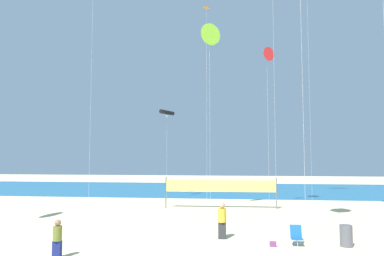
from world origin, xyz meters
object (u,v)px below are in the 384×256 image
(kite_lime_delta, at_px, (209,35))
(kite_black_tube, at_px, (167,113))
(volleyball_net, at_px, (220,187))
(trash_barrel, at_px, (346,236))
(kite_red_delta, at_px, (267,55))
(beachgoer_mustard_shirt, at_px, (222,219))
(beachgoer_olive_shirt, at_px, (57,238))
(kite_orange_diamond, at_px, (207,13))
(beach_handbag, at_px, (273,244))
(folding_beach_chair, at_px, (296,235))

(kite_lime_delta, bearing_deg, kite_black_tube, 120.43)
(volleyball_net, bearing_deg, trash_barrel, -61.69)
(volleyball_net, bearing_deg, kite_red_delta, 2.87)
(volleyball_net, bearing_deg, beachgoer_mustard_shirt, -87.39)
(beachgoer_olive_shirt, height_order, kite_red_delta, kite_red_delta)
(kite_orange_diamond, bearing_deg, beachgoer_olive_shirt, -103.96)
(volleyball_net, xyz_separation_m, beach_handbag, (2.79, -11.66, -1.52))
(kite_red_delta, relative_size, kite_lime_delta, 0.92)
(kite_lime_delta, bearing_deg, beach_handbag, -69.58)
(beachgoer_olive_shirt, bearing_deg, kite_lime_delta, -38.14)
(beachgoer_mustard_shirt, xyz_separation_m, folding_beach_chair, (3.41, -0.90, -0.48))
(beachgoer_mustard_shirt, distance_m, kite_lime_delta, 14.44)
(beachgoer_mustard_shirt, relative_size, volleyball_net, 0.21)
(beachgoer_olive_shirt, relative_size, folding_beach_chair, 1.72)
(beachgoer_mustard_shirt, relative_size, kite_orange_diamond, 0.10)
(volleyball_net, xyz_separation_m, kite_red_delta, (3.75, 0.19, 10.45))
(kite_black_tube, bearing_deg, volleyball_net, -45.89)
(folding_beach_chair, bearing_deg, beachgoer_mustard_shirt, 171.83)
(kite_orange_diamond, height_order, kite_black_tube, kite_orange_diamond)
(trash_barrel, height_order, kite_lime_delta, kite_lime_delta)
(beachgoer_olive_shirt, height_order, trash_barrel, beachgoer_olive_shirt)
(kite_lime_delta, bearing_deg, trash_barrel, -52.71)
(kite_black_tube, bearing_deg, kite_lime_delta, -59.57)
(beachgoer_olive_shirt, distance_m, kite_black_tube, 21.35)
(trash_barrel, xyz_separation_m, kite_black_tube, (-11.35, 16.71, 7.73))
(beach_handbag, bearing_deg, beachgoer_olive_shirt, -161.57)
(beachgoer_mustard_shirt, distance_m, folding_beach_chair, 3.56)
(trash_barrel, bearing_deg, beachgoer_olive_shirt, -164.61)
(volleyball_net, relative_size, kite_black_tube, 1.03)
(kite_red_delta, bearing_deg, beachgoer_olive_shirt, -123.29)
(beachgoer_mustard_shirt, height_order, beachgoer_olive_shirt, beachgoer_mustard_shirt)
(trash_barrel, xyz_separation_m, kite_red_delta, (-2.32, 11.45, 11.62))
(volleyball_net, xyz_separation_m, kite_black_tube, (-5.28, 5.45, 6.57))
(kite_lime_delta, distance_m, kite_orange_diamond, 7.75)
(folding_beach_chair, bearing_deg, kite_orange_diamond, 115.48)
(beachgoer_olive_shirt, bearing_deg, trash_barrel, -89.13)
(volleyball_net, distance_m, kite_red_delta, 11.11)
(beach_handbag, relative_size, kite_lime_delta, 0.02)
(kite_lime_delta, bearing_deg, beachgoer_olive_shirt, -113.61)
(kite_orange_diamond, bearing_deg, volleyball_net, -71.35)
(kite_lime_delta, xyz_separation_m, kite_black_tube, (-4.64, 7.90, -4.77))
(beachgoer_mustard_shirt, distance_m, beach_handbag, 2.78)
(beach_handbag, distance_m, kite_red_delta, 16.88)
(trash_barrel, bearing_deg, folding_beach_chair, 179.93)
(trash_barrel, height_order, kite_orange_diamond, kite_orange_diamond)
(beachgoer_mustard_shirt, relative_size, kite_lime_delta, 0.13)
(kite_lime_delta, bearing_deg, kite_orange_diamond, 96.17)
(folding_beach_chair, xyz_separation_m, kite_red_delta, (-0.13, 11.45, 11.63))
(beachgoer_mustard_shirt, distance_m, beachgoer_olive_shirt, 7.67)
(kite_orange_diamond, bearing_deg, kite_red_delta, -36.53)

